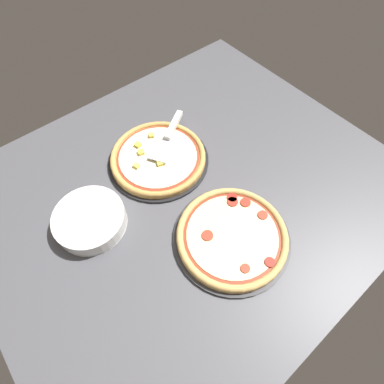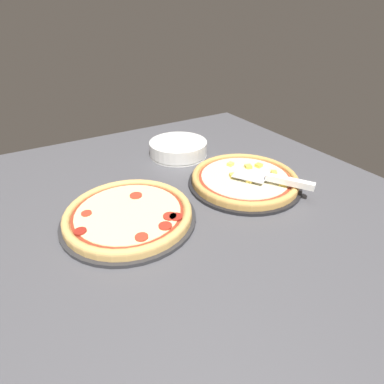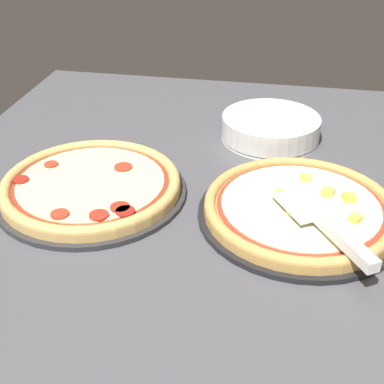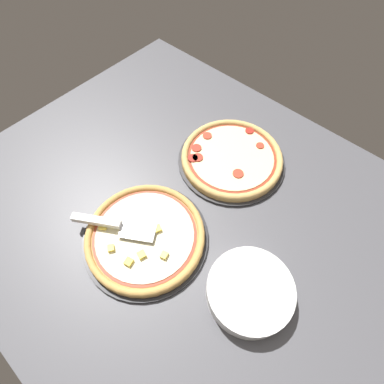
{
  "view_description": "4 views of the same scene",
  "coord_description": "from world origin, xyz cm",
  "views": [
    {
      "loc": [
        36.15,
        45.23,
        87.32
      ],
      "look_at": [
        1.98,
        3.91,
        3.0
      ],
      "focal_mm": 28.0,
      "sensor_mm": 36.0,
      "label": 1
    },
    {
      "loc": [
        -63.29,
        43.13,
        49.49
      ],
      "look_at": [
        1.98,
        3.91,
        3.0
      ],
      "focal_mm": 28.0,
      "sensor_mm": 36.0,
      "label": 2
    },
    {
      "loc": [
        -80.82,
        -11.65,
        55.0
      ],
      "look_at": [
        1.98,
        3.91,
        3.0
      ],
      "focal_mm": 50.0,
      "sensor_mm": 36.0,
      "label": 3
    },
    {
      "loc": [
        35.56,
        -33.4,
        82.0
      ],
      "look_at": [
        1.98,
        3.91,
        3.0
      ],
      "focal_mm": 28.0,
      "sensor_mm": 36.0,
      "label": 4
    }
  ],
  "objects": [
    {
      "name": "ground_plane",
      "position": [
        0.0,
        0.0,
        -1.8
      ],
      "size": [
        139.91,
        119.89,
        3.6
      ],
      "primitive_type": "cube",
      "color": "#4C4C51"
    },
    {
      "name": "plate_stack",
      "position": [
        33.39,
        -8.67,
        2.8
      ],
      "size": [
        22.54,
        22.54,
        5.6
      ],
      "color": "white",
      "rests_on": "ground_plane"
    },
    {
      "name": "serving_spatula",
      "position": [
        -8.86,
        -21.38,
        4.91
      ],
      "size": [
        23.31,
        16.93,
        2.0
      ],
      "color": "silver",
      "rests_on": "pizza_front"
    },
    {
      "name": "pizza_pan_front",
      "position": [
        1.58,
        -15.96,
        0.5
      ],
      "size": [
        36.87,
        36.87,
        1.0
      ],
      "primitive_type": "cylinder",
      "color": "black",
      "rests_on": "ground_plane"
    },
    {
      "name": "pizza_back",
      "position": [
        2.34,
        23.76,
        2.32
      ],
      "size": [
        34.51,
        34.51,
        2.71
      ],
      "color": "#DBAD60",
      "rests_on": "pizza_pan_back"
    },
    {
      "name": "pizza_pan_back",
      "position": [
        2.37,
        23.77,
        0.5
      ],
      "size": [
        36.71,
        36.71,
        1.0
      ],
      "primitive_type": "cylinder",
      "color": "#2D2D30",
      "rests_on": "ground_plane"
    },
    {
      "name": "pizza_front",
      "position": [
        1.58,
        -15.99,
        2.33
      ],
      "size": [
        34.66,
        34.66,
        3.1
      ],
      "color": "tan",
      "rests_on": "pizza_pan_front"
    }
  ]
}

